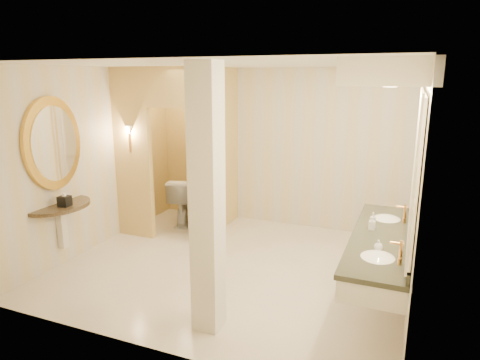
% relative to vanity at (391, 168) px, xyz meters
% --- Properties ---
extents(floor, '(4.50, 4.50, 0.00)m').
position_rel_vanity_xyz_m(floor, '(-1.98, 0.40, -1.63)').
color(floor, beige).
rests_on(floor, ground).
extents(ceiling, '(4.50, 4.50, 0.00)m').
position_rel_vanity_xyz_m(ceiling, '(-1.98, 0.40, 1.07)').
color(ceiling, white).
rests_on(ceiling, wall_back).
extents(wall_back, '(4.50, 0.02, 2.70)m').
position_rel_vanity_xyz_m(wall_back, '(-1.98, 2.40, -0.28)').
color(wall_back, beige).
rests_on(wall_back, floor).
extents(wall_front, '(4.50, 0.02, 2.70)m').
position_rel_vanity_xyz_m(wall_front, '(-1.98, -1.60, -0.28)').
color(wall_front, beige).
rests_on(wall_front, floor).
extents(wall_left, '(0.02, 4.00, 2.70)m').
position_rel_vanity_xyz_m(wall_left, '(-4.23, 0.40, -0.28)').
color(wall_left, beige).
rests_on(wall_left, floor).
extents(wall_right, '(0.02, 4.00, 2.70)m').
position_rel_vanity_xyz_m(wall_right, '(0.27, 0.40, -0.28)').
color(wall_right, beige).
rests_on(wall_right, floor).
extents(toilet_closet, '(1.50, 1.55, 2.70)m').
position_rel_vanity_xyz_m(toilet_closet, '(-3.11, 1.36, -0.24)').
color(toilet_closet, '#E4C977').
rests_on(toilet_closet, floor).
extents(wall_sconce, '(0.14, 0.14, 0.42)m').
position_rel_vanity_xyz_m(wall_sconce, '(-3.90, 0.83, 0.10)').
color(wall_sconce, gold).
rests_on(wall_sconce, toilet_closet).
extents(vanity, '(0.75, 2.48, 2.09)m').
position_rel_vanity_xyz_m(vanity, '(0.00, 0.00, 0.00)').
color(vanity, silver).
rests_on(vanity, floor).
extents(console_shelf, '(0.95, 0.95, 1.92)m').
position_rel_vanity_xyz_m(console_shelf, '(-4.19, -0.43, -0.29)').
color(console_shelf, black).
rests_on(console_shelf, floor).
extents(pillar, '(0.27, 0.27, 2.70)m').
position_rel_vanity_xyz_m(pillar, '(-1.63, -1.04, -0.28)').
color(pillar, silver).
rests_on(pillar, floor).
extents(tissue_box, '(0.15, 0.15, 0.14)m').
position_rel_vanity_xyz_m(tissue_box, '(-4.03, -0.48, -0.68)').
color(tissue_box, black).
rests_on(tissue_box, console_shelf).
extents(toilet, '(0.63, 0.90, 0.83)m').
position_rel_vanity_xyz_m(toilet, '(-3.47, 1.75, -1.21)').
color(toilet, white).
rests_on(toilet, floor).
extents(soap_bottle_a, '(0.07, 0.07, 0.15)m').
position_rel_vanity_xyz_m(soap_bottle_a, '(-0.16, 0.15, -0.68)').
color(soap_bottle_a, beige).
rests_on(soap_bottle_a, vanity).
extents(soap_bottle_b, '(0.10, 0.10, 0.11)m').
position_rel_vanity_xyz_m(soap_bottle_b, '(-0.04, -0.45, -0.70)').
color(soap_bottle_b, silver).
rests_on(soap_bottle_b, vanity).
extents(soap_bottle_c, '(0.09, 0.09, 0.19)m').
position_rel_vanity_xyz_m(soap_bottle_c, '(-0.16, 0.18, -0.66)').
color(soap_bottle_c, '#C6B28C').
rests_on(soap_bottle_c, vanity).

